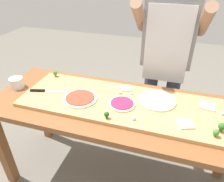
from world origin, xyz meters
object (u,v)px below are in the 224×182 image
Objects in this scene: cheese_crumble_d at (222,114)px; pizza_slice_far_left at (126,88)px; broccoli_floret_back_right at (55,73)px; cook_center at (166,53)px; cheese_crumble_a at (132,93)px; flour_cup at (17,83)px; broccoli_floret_center_left at (216,132)px; pizza_whole_white_garlic at (157,100)px; pizza_whole_beet_magenta at (122,104)px; pizza_slice_far_right at (185,124)px; pizza_slice_near_right at (207,106)px; cheese_crumble_c at (134,118)px; pizza_whole_tomato_red at (80,98)px; prep_table at (117,117)px; broccoli_floret_back_mid at (222,127)px; cheese_crumble_b at (120,93)px; chefs_knife at (43,91)px; broccoli_floret_front_mid at (107,114)px.

pizza_slice_far_left is at bearing 168.99° from cheese_crumble_d.
cook_center reaches higher than broccoli_floret_back_right.
cheese_crumble_a is 0.15× the size of flour_cup.
broccoli_floret_center_left is at bearing -6.19° from flour_cup.
pizza_whole_beet_magenta is at bearing -152.95° from pizza_whole_white_garlic.
pizza_whole_white_garlic is at bearing 133.26° from pizza_slice_far_right.
pizza_slice_near_right is 0.52m from cheese_crumble_c.
broccoli_floret_back_right is (-1.21, 0.37, 0.00)m from broccoli_floret_center_left.
pizza_whole_beet_magenta is 0.21m from pizza_slice_far_left.
pizza_whole_tomato_red is 0.94m from cheese_crumble_d.
prep_table is 9.81× the size of pizza_whole_beet_magenta.
broccoli_floret_back_mid is 3.27× the size of cheese_crumble_b.
flour_cup is (-0.84, -0.19, 0.00)m from pizza_slice_far_left.
cheese_crumble_a is 0.29m from cheese_crumble_c.
pizza_slice_far_right is at bearing -24.84° from cheese_crumble_b.
chefs_knife is 1.03m from cook_center.
prep_table is 0.69m from cook_center.
chefs_knife is at bearing 170.49° from cheese_crumble_c.
broccoli_floret_back_mid reaches higher than chefs_knife.
pizza_slice_near_right is 0.60m from cheese_crumble_b.
flour_cup is (-0.56, 0.04, 0.00)m from pizza_whole_tomato_red.
pizza_whole_beet_magenta is 0.57m from pizza_slice_near_right.
cheese_crumble_d is at bearing 19.79° from broccoli_floret_front_mid.
broccoli_floret_back_right is at bearing 160.57° from pizza_whole_beet_magenta.
cheese_crumble_d is at bearing 7.05° from pizza_whole_beet_magenta.
broccoli_floret_back_right is (-0.60, 0.21, 0.16)m from prep_table.
pizza_whole_tomato_red is at bearing 164.98° from cheese_crumble_c.
pizza_slice_far_left is at bearing 12.79° from flour_cup.
broccoli_floret_back_mid reaches higher than cheese_crumble_c.
pizza_whole_tomato_red is at bearing -131.73° from cook_center.
broccoli_floret_back_right reaches higher than broccoli_floret_front_mid.
prep_table is 7.52× the size of pizza_whole_tomato_red.
broccoli_floret_back_right is 3.22× the size of cheese_crumble_a.
prep_table is at bearing -174.80° from cheese_crumble_d.
broccoli_floret_back_mid is (1.21, -0.08, 0.03)m from chefs_knife.
pizza_whole_beet_magenta is 0.15m from cheese_crumble_a.
cheese_crumble_c is at bearing -45.72° from prep_table.
cook_center is (-0.35, 0.71, 0.15)m from broccoli_floret_center_left.
pizza_slice_far_left is at bearing -124.67° from cook_center.
chefs_knife is 1.12× the size of pizza_whole_tomato_red.
prep_table is 0.20m from cheese_crumble_a.
broccoli_floret_back_mid is (0.19, -0.00, 0.03)m from pizza_slice_far_right.
chefs_knife is at bearing 178.22° from pizza_whole_tomato_red.
cheese_crumble_a is at bearing 26.28° from pizza_whole_tomato_red.
prep_table is 0.65m from broccoli_floret_center_left.
pizza_whole_beet_magenta is 12.11× the size of cheese_crumble_a.
cheese_crumble_b is at bearing 30.81° from pizza_whole_tomato_red.
pizza_slice_near_right is (1.16, 0.16, -0.00)m from chefs_knife.
chefs_knife reaches higher than prep_table.
cheese_crumble_b is 0.96× the size of cheese_crumble_c.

